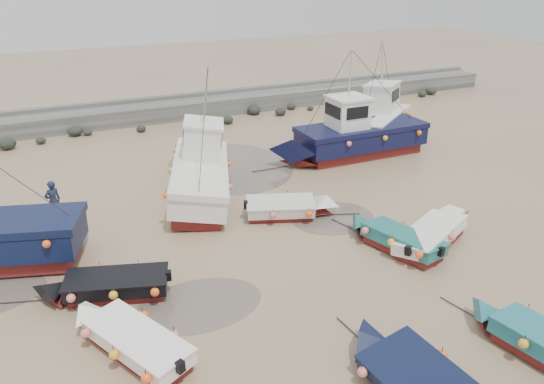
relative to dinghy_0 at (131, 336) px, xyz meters
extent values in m
plane|color=#A0835F|center=(5.79, 2.42, -0.55)|extent=(120.00, 120.00, 0.00)
cube|color=slate|center=(5.79, 24.42, 0.05)|extent=(60.00, 2.20, 1.20)
cube|color=slate|center=(5.79, 25.63, 0.78)|extent=(60.00, 0.60, 0.25)
ellipsoid|color=black|center=(10.89, 21.44, -0.25)|extent=(0.84, 0.86, 0.51)
ellipsoid|color=black|center=(13.58, 22.98, -0.20)|extent=(0.98, 1.07, 0.72)
ellipsoid|color=black|center=(19.94, 21.95, -0.28)|extent=(0.78, 0.90, 0.59)
ellipsoid|color=black|center=(28.82, 22.21, -0.31)|extent=(0.68, 0.72, 0.52)
ellipsoid|color=black|center=(24.71, 21.69, -0.34)|extent=(0.60, 0.70, 0.31)
ellipsoid|color=black|center=(0.71, 22.88, -0.20)|extent=(0.99, 0.80, 0.58)
ellipsoid|color=black|center=(17.98, 22.18, -0.36)|extent=(0.54, 0.46, 0.30)
ellipsoid|color=black|center=(15.47, 22.39, -0.33)|extent=(0.61, 0.47, 0.46)
ellipsoid|color=black|center=(30.07, 22.56, -0.23)|extent=(0.92, 0.97, 0.58)
ellipsoid|color=black|center=(1.48, 22.69, -0.33)|extent=(0.61, 0.53, 0.32)
ellipsoid|color=black|center=(16.78, 23.02, -0.31)|extent=(0.67, 0.55, 0.43)
ellipsoid|color=black|center=(-3.39, 21.76, -0.17)|extent=(1.09, 0.88, 0.72)
ellipsoid|color=black|center=(-1.47, 22.07, -0.32)|extent=(0.65, 0.60, 0.37)
ellipsoid|color=black|center=(15.25, 21.81, -0.24)|extent=(0.88, 0.64, 0.62)
ellipsoid|color=black|center=(4.86, 22.01, -0.32)|extent=(0.64, 0.62, 0.48)
ellipsoid|color=black|center=(13.63, 22.84, -0.35)|extent=(0.55, 0.45, 0.29)
cylinder|color=#5E544B|center=(2.51, 1.41, -0.54)|extent=(4.37, 4.37, 0.01)
cylinder|color=#5E544B|center=(10.00, 5.29, -0.54)|extent=(3.90, 3.90, 0.01)
cylinder|color=#5E544B|center=(8.03, 13.35, -0.54)|extent=(6.87, 6.87, 0.01)
cube|color=maroon|center=(0.16, -0.33, -0.40)|extent=(2.47, 3.52, 0.30)
cube|color=white|center=(0.16, -0.33, -0.02)|extent=(2.76, 3.83, 0.45)
pyramid|color=white|center=(-0.77, 1.62, 0.43)|extent=(1.51, 1.22, 0.90)
cube|color=brown|center=(0.16, -0.33, 0.14)|extent=(2.27, 3.20, 0.10)
cube|color=white|center=(0.16, -0.33, 0.23)|extent=(2.84, 3.92, 0.07)
cube|color=black|center=(0.97, -2.03, 0.15)|extent=(0.28, 0.26, 0.35)
cylinder|color=black|center=(-1.16, 2.43, -0.52)|extent=(0.90, 1.82, 0.04)
sphere|color=#FF6120|center=(0.07, -1.96, 0.08)|extent=(0.30, 0.30, 0.30)
sphere|color=#FF6120|center=(1.18, -0.64, 0.08)|extent=(0.30, 0.30, 0.30)
sphere|color=#FF6120|center=(-0.55, -0.67, 0.08)|extent=(0.30, 0.30, 0.30)
sphere|color=#FF6120|center=(0.56, 0.66, 0.08)|extent=(0.30, 0.30, 0.30)
sphere|color=#FF6120|center=(-1.17, 0.63, 0.08)|extent=(0.30, 0.30, 0.30)
pyramid|color=black|center=(6.51, -3.16, 0.43)|extent=(1.89, 0.85, 0.90)
cylinder|color=black|center=(6.43, -2.19, -0.52)|extent=(0.19, 2.00, 0.04)
sphere|color=#FF6120|center=(7.66, -4.68, 0.08)|extent=(0.30, 0.30, 0.30)
sphere|color=#FF6120|center=(5.53, -4.01, 0.08)|extent=(0.30, 0.30, 0.30)
pyramid|color=#1F6672|center=(10.55, -3.52, 0.43)|extent=(1.60, 0.99, 0.90)
cylinder|color=black|center=(10.38, -2.67, -0.52)|extent=(0.43, 1.97, 0.04)
sphere|color=#FF6120|center=(10.00, -5.20, 0.08)|extent=(0.30, 0.30, 0.30)
sphere|color=#FF6120|center=(11.53, -4.02, 0.08)|extent=(0.30, 0.30, 0.30)
cube|color=maroon|center=(12.24, 1.27, -0.40)|extent=(3.84, 2.78, 0.30)
cube|color=white|center=(12.24, 1.27, -0.02)|extent=(4.18, 3.10, 0.45)
pyramid|color=white|center=(14.31, 2.29, 0.43)|extent=(1.31, 1.68, 0.90)
cube|color=brown|center=(12.24, 1.27, 0.14)|extent=(3.48, 2.55, 0.10)
cube|color=white|center=(12.24, 1.27, 0.23)|extent=(4.28, 3.19, 0.07)
cube|color=black|center=(10.41, 0.36, 0.15)|extent=(0.26, 0.28, 0.35)
cylinder|color=black|center=(15.15, 2.71, -0.52)|extent=(1.81, 0.92, 0.04)
sphere|color=#FF6120|center=(10.46, 1.37, 0.08)|extent=(0.30, 0.30, 0.30)
sphere|color=#FF6120|center=(12.63, 0.48, 0.08)|extent=(0.30, 0.30, 0.30)
sphere|color=#FF6120|center=(13.24, 2.75, 0.08)|extent=(0.30, 0.30, 0.30)
cube|color=maroon|center=(0.12, 3.06, -0.40)|extent=(3.34, 2.02, 0.30)
cube|color=black|center=(0.12, 3.06, -0.02)|extent=(3.62, 2.27, 0.45)
pyramid|color=black|center=(-1.83, 3.67, 0.43)|extent=(1.08, 1.48, 0.90)
cube|color=brown|center=(0.12, 3.06, 0.14)|extent=(3.03, 1.86, 0.10)
cube|color=black|center=(0.12, 3.06, 0.23)|extent=(3.71, 2.35, 0.07)
cube|color=black|center=(1.81, 2.54, 0.15)|extent=(0.24, 0.26, 0.35)
cylinder|color=black|center=(-2.66, 3.93, -0.52)|extent=(1.92, 0.63, 0.04)
sphere|color=#FF6120|center=(1.17, 1.91, 0.08)|extent=(0.30, 0.30, 0.30)
sphere|color=#FF6120|center=(1.00, 3.61, 0.08)|extent=(0.30, 0.30, 0.30)
sphere|color=#FF6120|center=(-0.11, 2.31, 0.08)|extent=(0.30, 0.30, 0.30)
sphere|color=#FF6120|center=(-0.29, 4.01, 0.08)|extent=(0.30, 0.30, 0.30)
sphere|color=#FF6120|center=(-1.39, 2.71, 0.08)|extent=(0.30, 0.30, 0.30)
cube|color=maroon|center=(7.86, 6.29, -0.40)|extent=(3.00, 2.04, 0.30)
cube|color=beige|center=(7.86, 6.29, -0.02)|extent=(3.26, 2.30, 0.45)
pyramid|color=beige|center=(9.59, 5.66, 0.43)|extent=(1.14, 1.53, 0.90)
cube|color=brown|center=(7.86, 6.29, 0.14)|extent=(2.72, 1.89, 0.10)
cube|color=beige|center=(7.86, 6.29, 0.23)|extent=(3.34, 2.38, 0.07)
cube|color=black|center=(6.40, 6.82, 0.15)|extent=(0.24, 0.27, 0.35)
cylinder|color=black|center=(10.36, 5.38, -0.52)|extent=(1.89, 0.72, 0.04)
sphere|color=#FF6120|center=(7.03, 7.45, 0.08)|extent=(0.30, 0.30, 0.30)
sphere|color=#FF6120|center=(7.22, 5.67, 0.08)|extent=(0.30, 0.30, 0.30)
sphere|color=#FF6120|center=(8.51, 6.91, 0.08)|extent=(0.30, 0.30, 0.30)
sphere|color=#FF6120|center=(8.70, 5.13, 0.08)|extent=(0.30, 0.30, 0.30)
cube|color=maroon|center=(10.93, 1.45, -0.40)|extent=(2.01, 3.20, 0.30)
cube|color=#1C6060|center=(10.93, 1.45, -0.02)|extent=(2.28, 3.48, 0.45)
pyramid|color=#1C6060|center=(10.36, 3.32, 0.43)|extent=(1.56, 1.09, 0.90)
cube|color=brown|center=(10.93, 1.45, 0.14)|extent=(1.86, 2.91, 0.10)
cube|color=#1C6060|center=(10.93, 1.45, 0.23)|extent=(2.35, 3.56, 0.07)
cube|color=black|center=(11.41, -0.15, 0.15)|extent=(0.26, 0.24, 0.35)
cylinder|color=black|center=(10.12, 4.14, -0.52)|extent=(0.62, 1.93, 0.04)
sphere|color=#FF6120|center=(10.51, 0.00, 0.08)|extent=(0.30, 0.30, 0.30)
sphere|color=#FF6120|center=(11.90, 1.08, 0.08)|extent=(0.30, 0.30, 0.30)
sphere|color=#FF6120|center=(10.14, 1.22, 0.08)|extent=(0.30, 0.30, 0.30)
sphere|color=#FF6120|center=(11.53, 2.30, 0.08)|extent=(0.30, 0.30, 0.30)
sphere|color=#FF6120|center=(9.77, 2.43, 0.08)|extent=(0.30, 0.30, 0.30)
sphere|color=#E8716E|center=(-1.90, 4.96, 0.83)|extent=(0.30, 0.30, 0.30)
sphere|color=#E8716E|center=(-2.04, 8.19, 0.83)|extent=(0.30, 0.30, 0.30)
cube|color=maroon|center=(5.05, 9.71, -0.27)|extent=(4.23, 7.15, 0.55)
cube|color=silver|center=(5.05, 9.71, 0.48)|extent=(4.75, 7.75, 0.95)
pyramid|color=silver|center=(6.42, 13.70, 1.18)|extent=(2.83, 2.16, 1.40)
cube|color=brown|center=(5.05, 9.71, 0.99)|extent=(4.60, 7.56, 0.08)
cube|color=silver|center=(5.05, 9.71, 1.13)|extent=(4.85, 7.92, 0.30)
cube|color=white|center=(5.38, 10.66, 2.10)|extent=(2.31, 2.46, 1.70)
cube|color=white|center=(5.38, 10.66, 3.01)|extent=(2.49, 2.66, 0.12)
cube|color=black|center=(5.71, 11.62, 2.36)|extent=(1.43, 0.53, 0.68)
cylinder|color=#B7B7B2|center=(5.38, 10.66, 4.37)|extent=(0.10, 0.10, 2.60)
cylinder|color=black|center=(6.79, 14.79, -0.52)|extent=(1.02, 2.85, 0.05)
sphere|color=#E8716E|center=(2.81, 7.40, 0.83)|extent=(0.30, 0.30, 0.30)
sphere|color=#E8716E|center=(5.88, 7.89, 0.83)|extent=(0.30, 0.30, 0.30)
sphere|color=#E8716E|center=(3.75, 10.16, 0.83)|extent=(0.30, 0.30, 0.30)
sphere|color=#E8716E|center=(6.83, 10.65, 0.83)|extent=(0.30, 0.30, 0.30)
sphere|color=#E8716E|center=(4.70, 12.92, 0.83)|extent=(0.30, 0.30, 0.30)
cube|color=maroon|center=(15.82, 11.91, -0.27)|extent=(7.09, 2.36, 0.55)
cube|color=black|center=(15.82, 11.91, 0.48)|extent=(7.60, 2.77, 0.95)
pyramid|color=black|center=(11.47, 11.89, 1.18)|extent=(1.43, 2.76, 1.40)
cube|color=brown|center=(15.82, 11.91, 0.99)|extent=(7.43, 2.66, 0.08)
cube|color=black|center=(15.82, 11.91, 1.13)|extent=(7.78, 2.83, 0.30)
cube|color=white|center=(14.78, 11.90, 2.10)|extent=(2.01, 1.93, 1.70)
cube|color=white|center=(14.78, 11.90, 3.01)|extent=(2.17, 2.09, 0.12)
cube|color=black|center=(13.76, 11.90, 2.36)|extent=(0.05, 1.64, 0.68)
cylinder|color=#B7B7B2|center=(14.78, 11.90, 4.37)|extent=(0.10, 0.10, 2.60)
cylinder|color=black|center=(10.30, 11.89, -0.52)|extent=(3.00, 0.06, 0.05)
sphere|color=#E8716E|center=(18.85, 10.42, 0.83)|extent=(0.30, 0.30, 0.30)
sphere|color=#E8716E|center=(17.63, 13.41, 0.83)|extent=(0.30, 0.30, 0.30)
sphere|color=#E8716E|center=(16.43, 10.41, 0.83)|extent=(0.30, 0.30, 0.30)
sphere|color=#E8716E|center=(15.21, 13.40, 0.83)|extent=(0.30, 0.30, 0.30)
sphere|color=#E8716E|center=(14.01, 10.41, 0.83)|extent=(0.30, 0.30, 0.30)
sphere|color=#E8716E|center=(12.79, 13.39, 0.83)|extent=(0.30, 0.30, 0.30)
cube|color=maroon|center=(18.15, 13.43, -0.27)|extent=(5.66, 4.95, 0.55)
cube|color=silver|center=(18.15, 13.43, 0.48)|extent=(6.20, 5.49, 0.95)
pyramid|color=silver|center=(20.96, 15.51, 1.18)|extent=(2.62, 2.83, 1.40)
cube|color=brown|center=(18.15, 13.43, 0.99)|extent=(6.03, 5.33, 0.08)
cube|color=silver|center=(18.15, 13.43, 1.13)|extent=(6.34, 5.61, 0.30)
cube|color=white|center=(18.80, 13.91, 2.10)|extent=(2.64, 2.58, 1.70)
cube|color=white|center=(18.80, 13.91, 3.01)|extent=(2.85, 2.79, 0.12)
cube|color=black|center=(19.62, 14.52, 2.36)|extent=(0.91, 1.21, 0.68)
cylinder|color=#B7B7B2|center=(18.80, 13.91, 4.37)|extent=(0.10, 0.10, 2.60)
cylinder|color=black|center=(21.81, 16.14, -0.52)|extent=(2.44, 1.82, 0.05)
sphere|color=#E8716E|center=(15.46, 13.13, 0.83)|extent=(0.30, 0.30, 0.30)
sphere|color=#E8716E|center=(17.83, 11.51, 0.83)|extent=(0.30, 0.30, 0.30)
sphere|color=#E8716E|center=(16.97, 14.25, 0.83)|extent=(0.30, 0.30, 0.30)
sphere|color=#E8716E|center=(19.33, 12.62, 0.83)|extent=(0.30, 0.30, 0.30)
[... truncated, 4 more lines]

